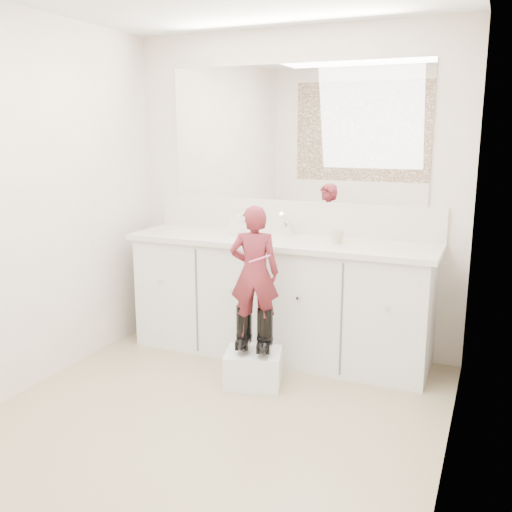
% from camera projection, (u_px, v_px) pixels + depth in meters
% --- Properties ---
extents(floor, '(3.00, 3.00, 0.00)m').
position_uv_depth(floor, '(202.00, 428.00, 3.25)').
color(floor, '#907E5E').
rests_on(floor, ground).
extents(wall_back, '(2.60, 0.00, 2.60)m').
position_uv_depth(wall_back, '(293.00, 193.00, 4.34)').
color(wall_back, beige).
rests_on(wall_back, floor).
extents(wall_left, '(0.00, 3.00, 3.00)m').
position_uv_depth(wall_left, '(11.00, 208.00, 3.50)').
color(wall_left, beige).
rests_on(wall_left, floor).
extents(wall_right, '(0.00, 3.00, 3.00)m').
position_uv_depth(wall_right, '(458.00, 238.00, 2.49)').
color(wall_right, beige).
rests_on(wall_right, floor).
extents(vanity_cabinet, '(2.20, 0.55, 0.85)m').
position_uv_depth(vanity_cabinet, '(279.00, 300.00, 4.26)').
color(vanity_cabinet, silver).
rests_on(vanity_cabinet, floor).
extents(countertop, '(2.28, 0.58, 0.04)m').
position_uv_depth(countertop, '(279.00, 242.00, 4.15)').
color(countertop, beige).
rests_on(countertop, vanity_cabinet).
extents(backsplash, '(2.28, 0.03, 0.25)m').
position_uv_depth(backsplash, '(292.00, 217.00, 4.37)').
color(backsplash, beige).
rests_on(backsplash, countertop).
extents(mirror, '(2.00, 0.02, 1.00)m').
position_uv_depth(mirror, '(293.00, 134.00, 4.23)').
color(mirror, white).
rests_on(mirror, wall_back).
extents(faucet, '(0.08, 0.08, 0.10)m').
position_uv_depth(faucet, '(287.00, 229.00, 4.28)').
color(faucet, silver).
rests_on(faucet, countertop).
extents(cup, '(0.10, 0.10, 0.09)m').
position_uv_depth(cup, '(337.00, 237.00, 3.98)').
color(cup, '#BFBA99').
rests_on(cup, countertop).
extents(soap_bottle, '(0.10, 0.11, 0.20)m').
position_uv_depth(soap_bottle, '(237.00, 222.00, 4.30)').
color(soap_bottle, silver).
rests_on(soap_bottle, countertop).
extents(step_stool, '(0.43, 0.39, 0.23)m').
position_uv_depth(step_stool, '(253.00, 368.00, 3.79)').
color(step_stool, silver).
rests_on(step_stool, floor).
extents(boot_left, '(0.16, 0.22, 0.30)m').
position_uv_depth(boot_left, '(244.00, 328.00, 3.78)').
color(boot_left, black).
rests_on(boot_left, step_stool).
extents(boot_right, '(0.16, 0.22, 0.30)m').
position_uv_depth(boot_right, '(265.00, 331.00, 3.72)').
color(boot_right, black).
rests_on(boot_right, step_stool).
extents(toddler, '(0.36, 0.29, 0.87)m').
position_uv_depth(toddler, '(254.00, 272.00, 3.67)').
color(toddler, '#AC3544').
rests_on(toddler, step_stool).
extents(toothbrush, '(0.13, 0.05, 0.06)m').
position_uv_depth(toothbrush, '(260.00, 259.00, 3.55)').
color(toothbrush, '#EA5BA5').
rests_on(toothbrush, toddler).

